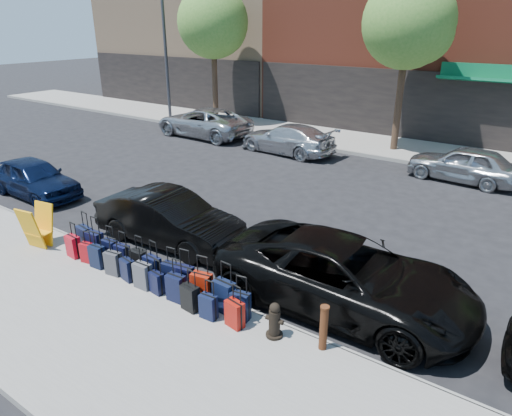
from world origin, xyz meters
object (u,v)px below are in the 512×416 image
Objects in this scene: suitcase_front_5 at (153,269)px; bollard at (324,327)px; car_far_1 at (287,139)px; display_rack at (37,227)px; tree_left at (215,24)px; car_near_1 at (169,219)px; car_near_2 at (344,275)px; car_near_0 at (34,178)px; fire_hydrant at (275,321)px; tree_center at (411,25)px; streetlight at (167,38)px; car_far_2 at (464,164)px; car_far_0 at (203,122)px.

suitcase_front_5 reaches higher than bollard.
car_far_1 reaches higher than bollard.
display_rack is at bearing -167.21° from suitcase_front_5.
suitcase_front_5 is at bearing -55.38° from tree_left.
car_near_1 is 0.79× the size of car_near_2.
suitcase_front_5 is 7.83m from car_near_0.
car_near_0 is 0.90× the size of car_near_1.
bollard is at bearing 9.25° from fire_hydrant.
car_near_1 is (-4.56, 1.90, 0.22)m from fire_hydrant.
tree_center reaches higher than bollard.
streetlight reaches higher than tree_center.
tree_left is 1.61× the size of car_far_1.
car_near_0 is (-8.22, -12.56, -4.77)m from tree_center.
car_near_1 is (2.40, 2.29, 0.00)m from display_rack.
streetlight is at bearing -177.02° from tree_center.
tree_left is at bearing -110.05° from car_far_1.
bollard is 11.63m from car_far_2.
display_rack is at bearing 179.84° from fire_hydrant.
streetlight is 5.99m from car_far_0.
fire_hydrant is 11.04m from car_near_0.
tree_left is 6.59× the size of display_rack.
car_far_1 reaches higher than fire_hydrant.
car_near_1 reaches higher than car_near_0.
tree_center reaches higher than car_far_2.
suitcase_front_5 is 12.42m from car_far_2.
car_near_2 reaches higher than display_rack.
car_far_0 reaches higher than car_far_2.
car_near_2 is 12.11m from car_far_1.
fire_hydrant is at bearing -167.32° from bollard.
tree_left is 13.62m from car_near_0.
display_rack is 3.32m from car_near_1.
bollard is 11.89m from car_near_0.
tree_left is 1.72× the size of car_near_1.
car_near_0 is (-3.92, 2.24, -0.05)m from display_rack.
car_near_0 is (2.28, -12.56, -4.77)m from tree_left.
car_near_0 is (-11.77, 1.64, 0.04)m from bollard.
tree_center is 6.36m from car_far_2.
car_near_1 is 9.83m from car_far_1.
car_near_2 reaches higher than car_far_1.
car_near_0 is 0.84× the size of car_far_1.
tree_center is at bearing -123.31° from car_far_2.
fire_hydrant is at bearing 162.02° from car_near_2.
tree_center is 15.19m from suitcase_front_5.
car_near_1 is 1.07× the size of car_far_2.
suitcase_front_5 is at bearing -46.73° from streetlight.
suitcase_front_5 is (-0.60, -14.34, -4.95)m from tree_center.
car_far_1 reaches higher than car_near_0.
display_rack is 11.89m from car_far_1.
suitcase_front_5 is 1.39× the size of fire_hydrant.
streetlight is 10.43m from car_far_1.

